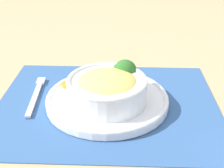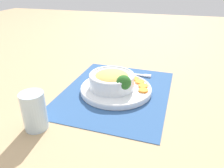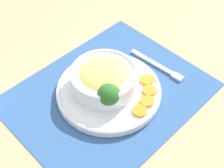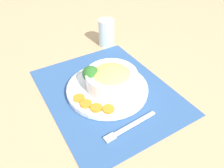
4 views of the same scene
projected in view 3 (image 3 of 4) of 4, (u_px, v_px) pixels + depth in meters
name	position (u px, v px, depth m)	size (l,w,h in m)	color
ground_plane	(109.00, 94.00, 0.85)	(4.00, 4.00, 0.00)	tan
placemat	(109.00, 94.00, 0.85)	(0.53, 0.43, 0.00)	#2D5184
plate	(109.00, 90.00, 0.84)	(0.28, 0.28, 0.02)	silver
bowl	(104.00, 77.00, 0.82)	(0.18, 0.18, 0.07)	silver
broccoli_floret	(109.00, 95.00, 0.77)	(0.06, 0.06, 0.08)	#84AD5B
carrot_slice_near	(139.00, 111.00, 0.78)	(0.04, 0.04, 0.01)	orange
carrot_slice_middle	(147.00, 101.00, 0.81)	(0.04, 0.04, 0.01)	orange
carrot_slice_far	(149.00, 90.00, 0.83)	(0.04, 0.04, 0.01)	orange
carrot_slice_extra	(147.00, 80.00, 0.85)	(0.04, 0.04, 0.01)	orange
fork	(161.00, 67.00, 0.91)	(0.02, 0.18, 0.01)	silver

